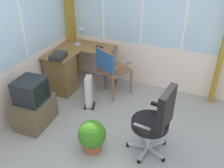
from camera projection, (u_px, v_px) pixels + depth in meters
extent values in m
cube|color=#959592|center=(118.00, 158.00, 3.40)|extent=(5.03, 4.81, 0.06)
cube|color=silver|center=(3.00, 99.00, 3.82)|extent=(4.03, 0.06, 0.85)
cube|color=white|center=(17.00, 7.00, 3.71)|extent=(0.04, 0.07, 1.66)
cube|color=silver|center=(158.00, 67.00, 4.78)|extent=(0.06, 3.81, 0.85)
cube|color=silver|center=(165.00, 0.00, 4.14)|extent=(0.06, 3.74, 1.66)
cube|color=white|center=(189.00, 2.00, 4.01)|extent=(0.07, 0.04, 1.66)
cube|color=olive|center=(70.00, 14.00, 4.85)|extent=(0.23, 0.07, 2.59)
cube|color=olive|center=(68.00, 50.00, 4.69)|extent=(1.10, 0.52, 0.02)
cube|color=olive|center=(99.00, 48.00, 4.75)|extent=(0.52, 0.52, 0.02)
cube|color=brown|center=(61.00, 75.00, 4.64)|extent=(0.40, 0.48, 0.72)
cylinder|color=#4C4C51|center=(105.00, 73.00, 4.70)|extent=(0.04, 0.04, 0.73)
cylinder|color=#4C4C51|center=(45.00, 77.00, 4.56)|extent=(0.04, 0.04, 0.73)
cylinder|color=#B2B7BC|center=(78.00, 44.00, 4.89)|extent=(0.13, 0.13, 0.02)
cylinder|color=#B2B7BC|center=(77.00, 40.00, 4.85)|extent=(0.02, 0.02, 0.15)
cylinder|color=#B2B7BC|center=(80.00, 32.00, 4.80)|extent=(0.04, 0.07, 0.15)
cone|color=#B2B7BC|center=(83.00, 30.00, 4.81)|extent=(0.13, 0.12, 0.12)
cube|color=black|center=(100.00, 47.00, 4.75)|extent=(0.07, 0.15, 0.02)
cube|color=#2A2929|center=(58.00, 56.00, 4.30)|extent=(0.33, 0.27, 0.09)
cylinder|color=brown|center=(131.00, 82.00, 4.65)|extent=(0.04, 0.04, 0.46)
cylinder|color=brown|center=(116.00, 74.00, 4.94)|extent=(0.04, 0.04, 0.46)
cylinder|color=brown|center=(113.00, 90.00, 4.41)|extent=(0.04, 0.04, 0.46)
cylinder|color=brown|center=(98.00, 81.00, 4.71)|extent=(0.04, 0.04, 0.46)
cube|color=brown|center=(115.00, 70.00, 4.55)|extent=(0.65, 0.65, 0.04)
cube|color=brown|center=(105.00, 62.00, 4.31)|extent=(0.23, 0.40, 0.42)
cube|color=#2C568E|center=(105.00, 61.00, 4.30)|extent=(0.26, 0.43, 0.35)
cube|color=brown|center=(123.00, 65.00, 4.31)|extent=(0.40, 0.24, 0.03)
cube|color=brown|center=(107.00, 57.00, 4.61)|extent=(0.40, 0.24, 0.03)
cube|color=#B7B7BF|center=(143.00, 153.00, 3.37)|extent=(0.28, 0.07, 0.02)
cylinder|color=black|center=(139.00, 161.00, 3.28)|extent=(0.05, 0.05, 0.05)
cube|color=#B7B7BF|center=(155.00, 153.00, 3.38)|extent=(0.15, 0.27, 0.02)
cylinder|color=black|center=(163.00, 160.00, 3.30)|extent=(0.05, 0.05, 0.05)
cube|color=#B7B7BF|center=(156.00, 144.00, 3.52)|extent=(0.23, 0.22, 0.02)
cylinder|color=black|center=(164.00, 143.00, 3.58)|extent=(0.05, 0.05, 0.05)
cube|color=#B7B7BF|center=(146.00, 140.00, 3.59)|extent=(0.26, 0.16, 0.02)
cylinder|color=black|center=(144.00, 135.00, 3.72)|extent=(0.05, 0.05, 0.05)
cube|color=#B7B7BF|center=(138.00, 145.00, 3.50)|extent=(0.09, 0.28, 0.02)
cylinder|color=black|center=(128.00, 145.00, 3.54)|extent=(0.05, 0.05, 0.05)
cylinder|color=#B7B7BF|center=(149.00, 136.00, 3.37)|extent=(0.05, 0.05, 0.37)
cylinder|color=black|center=(150.00, 124.00, 3.26)|extent=(0.50, 0.50, 0.09)
cube|color=black|center=(166.00, 109.00, 3.02)|extent=(0.43, 0.15, 0.53)
cube|color=black|center=(159.00, 105.00, 3.39)|extent=(0.08, 0.22, 0.04)
cube|color=black|center=(142.00, 128.00, 2.99)|extent=(0.08, 0.22, 0.04)
cube|color=brown|center=(35.00, 112.00, 3.89)|extent=(0.66, 0.48, 0.43)
cube|color=#202427|center=(31.00, 91.00, 3.69)|extent=(0.44, 0.42, 0.36)
cube|color=black|center=(42.00, 93.00, 3.63)|extent=(0.34, 0.03, 0.28)
cube|color=silver|center=(88.00, 94.00, 4.15)|extent=(0.05, 0.10, 0.56)
cube|color=silver|center=(89.00, 93.00, 4.19)|extent=(0.05, 0.10, 0.56)
cube|color=silver|center=(89.00, 92.00, 4.23)|extent=(0.05, 0.10, 0.56)
cube|color=silver|center=(89.00, 90.00, 4.26)|extent=(0.05, 0.10, 0.56)
cube|color=silver|center=(90.00, 89.00, 4.30)|extent=(0.05, 0.10, 0.56)
cube|color=black|center=(94.00, 106.00, 4.37)|extent=(0.23, 0.10, 0.03)
cube|color=black|center=(86.00, 105.00, 4.38)|extent=(0.23, 0.10, 0.03)
cube|color=silver|center=(90.00, 86.00, 4.32)|extent=(0.08, 0.10, 0.39)
cylinder|color=#9A5235|center=(93.00, 145.00, 3.47)|extent=(0.27, 0.27, 0.13)
sphere|color=#37741C|center=(92.00, 134.00, 3.37)|extent=(0.39, 0.39, 0.39)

